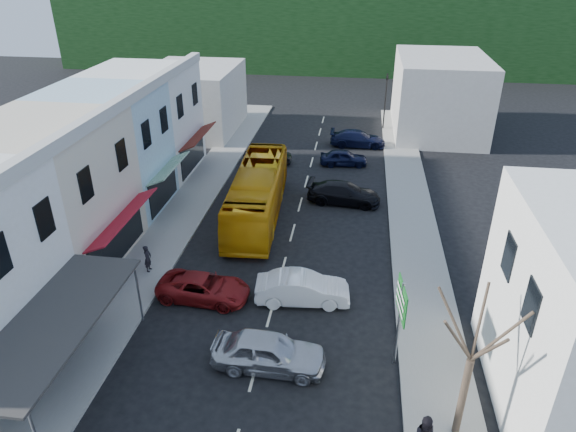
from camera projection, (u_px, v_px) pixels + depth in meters
The scene contains 19 objects.
ground at pixel (271, 312), 24.95m from camera, with size 120.00×120.00×0.00m, color black.
sidewalk_left at pixel (186, 210), 34.62m from camera, with size 3.00×52.00×0.15m, color gray.
sidewalk_right at pixel (413, 224), 32.76m from camera, with size 3.00×52.00×0.15m, color gray.
shopfront_row at pixel (67, 182), 29.04m from camera, with size 8.25×30.00×8.00m.
distant_block_left at pixel (194, 99), 48.75m from camera, with size 8.00×10.00×6.00m, color #B7B2A8.
distant_block_right at pixel (439, 95), 48.29m from camera, with size 8.00×12.00×7.00m, color #B7B2A8.
hillside at pixel (332, 14), 79.14m from camera, with size 80.00×26.00×14.00m.
bus at pixel (258, 194), 33.33m from camera, with size 2.50×11.60×3.10m, color orange.
car_silver at pixel (269, 354), 21.41m from camera, with size 1.80×4.40×1.40m, color #BBBBC0.
car_white at pixel (302, 290), 25.42m from camera, with size 1.80×4.40×1.40m, color white.
car_red at pixel (204, 287), 25.65m from camera, with size 1.90×4.60×1.40m, color maroon.
car_black_near at pixel (344, 194), 35.41m from camera, with size 1.84×4.50×1.40m, color black.
car_navy_mid at pixel (344, 157), 41.61m from camera, with size 1.80×4.40×1.40m, color black.
car_black_far at pixel (268, 155), 41.99m from camera, with size 1.80×4.40×1.40m, color black.
car_navy_far at pixel (358, 139), 45.65m from camera, with size 1.84×4.50×1.40m, color black.
pedestrian_left at pixel (148, 257), 27.55m from camera, with size 0.60×0.40×1.70m, color black.
direction_sign at pixel (399, 325), 20.98m from camera, with size 0.41×1.86×4.12m, color #115E1C, non-canonical shape.
street_tree at pixel (471, 360), 17.04m from camera, with size 2.78×2.78×7.17m, color #3B2E24, non-canonical shape.
traffic_signal at pixel (385, 102), 48.99m from camera, with size 0.87×1.20×5.38m, color black, non-canonical shape.
Camera 1 is at (3.62, -19.62, 15.72)m, focal length 32.00 mm.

